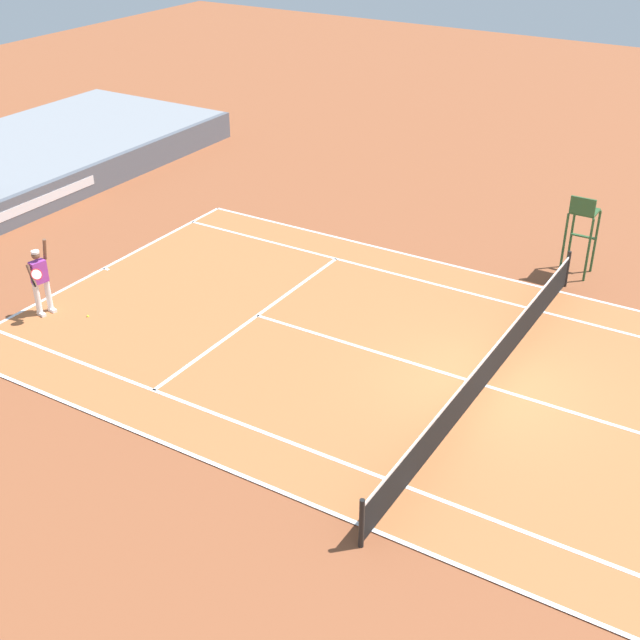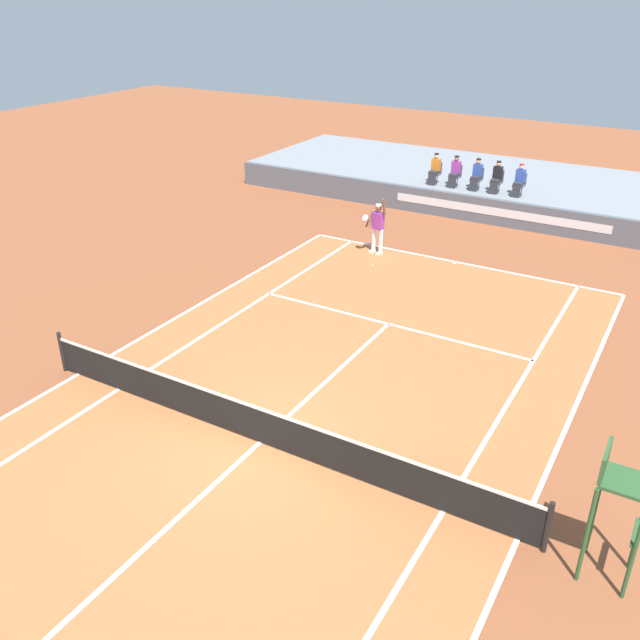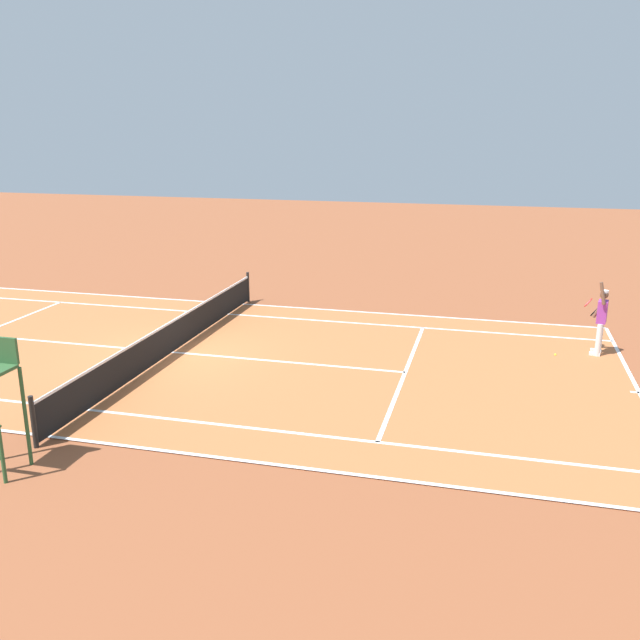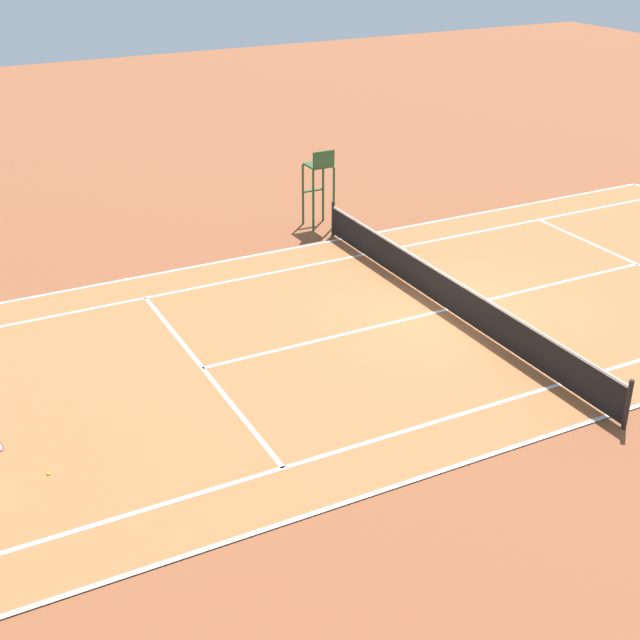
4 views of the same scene
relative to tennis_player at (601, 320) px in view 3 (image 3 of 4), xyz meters
name	(u,v)px [view 3 (image 3 of 4)]	position (x,y,z in m)	size (l,w,h in m)	color
ground_plane	(174,353)	(2.78, -11.29, -0.99)	(80.00, 80.00, 0.00)	brown
court	(174,353)	(2.78, -11.29, -0.98)	(11.08, 23.88, 0.03)	#B76638
net	(173,335)	(2.78, -11.29, -0.47)	(11.98, 0.10, 1.07)	black
tennis_player	(601,320)	(0.00, 0.00, 0.00)	(0.82, 0.61, 2.08)	white
tennis_ball	(555,355)	(0.41, -1.11, -0.96)	(0.07, 0.07, 0.07)	#D1E533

